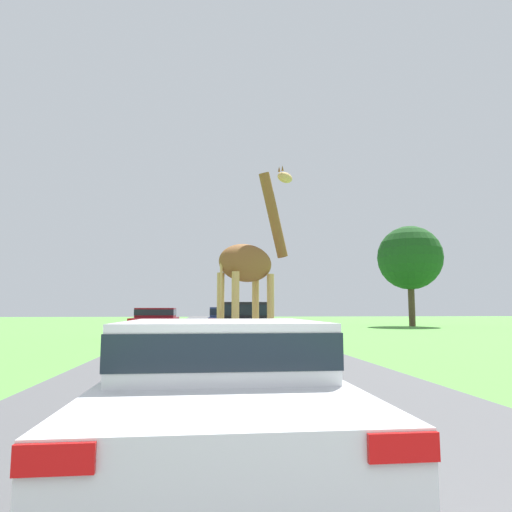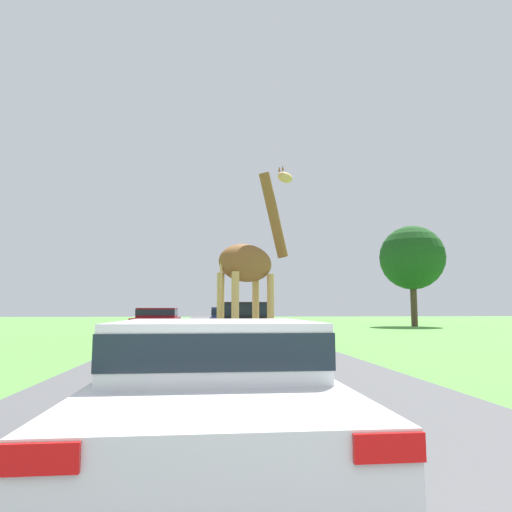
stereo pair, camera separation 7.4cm
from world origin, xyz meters
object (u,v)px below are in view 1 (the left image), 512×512
car_lead_maroon (221,385)px  car_queue_left (243,323)px  car_far_ahead (156,322)px  tree_left_edge (410,258)px  giraffe_near_road (250,265)px  car_queue_right (225,319)px

car_lead_maroon → car_queue_left: size_ratio=0.92×
car_far_ahead → car_queue_left: bearing=-52.1°
car_queue_left → tree_left_edge: size_ratio=0.56×
giraffe_near_road → car_far_ahead: giraffe_near_road is taller
car_queue_right → car_queue_left: (0.18, -9.80, 0.05)m
giraffe_near_road → car_queue_right: (-0.05, 13.77, -1.64)m
giraffe_near_road → tree_left_edge: 26.06m
car_queue_right → car_far_ahead: (-3.18, -5.49, -0.03)m
car_lead_maroon → giraffe_near_road: bearing=82.6°
giraffe_near_road → tree_left_edge: (14.36, 21.56, 2.79)m
car_lead_maroon → car_queue_right: bearing=87.5°
tree_left_edge → car_lead_maroon: bearing=-117.7°
giraffe_near_road → car_queue_left: giraffe_near_road is taller
car_queue_right → car_far_ahead: bearing=-120.1°
car_lead_maroon → car_queue_right: 21.53m
giraffe_near_road → car_queue_left: 4.28m
car_queue_right → car_queue_left: 9.80m
car_queue_left → car_far_ahead: size_ratio=1.08×
car_queue_left → tree_left_edge: bearing=51.0°
car_lead_maroon → car_queue_right: (0.95, 21.51, 0.11)m
car_lead_maroon → car_queue_right: size_ratio=0.86×
car_lead_maroon → car_queue_left: (1.12, 11.70, 0.17)m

